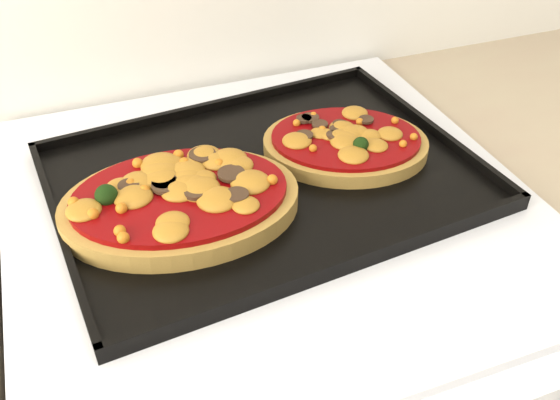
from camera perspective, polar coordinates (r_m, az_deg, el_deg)
name	(u,v)px	position (r m, az deg, el deg)	size (l,w,h in m)	color
baking_tray	(265,175)	(0.74, -1.37, 2.34)	(0.49, 0.36, 0.02)	black
pizza_left	(180,199)	(0.68, -9.10, 0.06)	(0.26, 0.19, 0.04)	#A57F39
pizza_right	(346,142)	(0.78, 6.01, 5.34)	(0.20, 0.16, 0.03)	#A57F39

